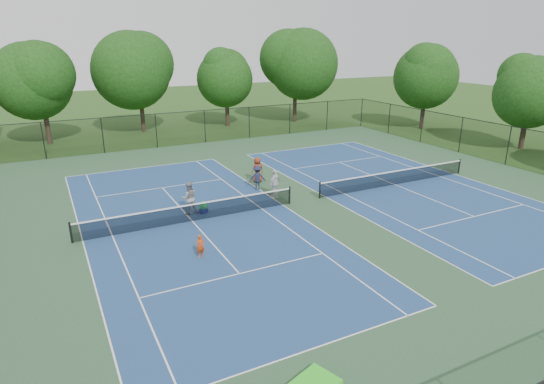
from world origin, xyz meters
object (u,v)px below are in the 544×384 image
tree_back_b (138,66)px  tree_side_f (531,88)px  bystander_a (275,183)px  tree_back_d (296,61)px  tree_back_c (226,75)px  ball_hopper (203,206)px  child_player (200,246)px  bystander_c (258,170)px  ball_crate (204,211)px  instructor (189,198)px  bystander_b (257,178)px  tree_back_a (39,77)px  tree_side_e (427,73)px

tree_back_b → tree_side_f: (28.00, -23.00, -1.34)m
tree_side_f → bystander_a: size_ratio=4.58×
tree_back_d → tree_back_c: bearing=172.9°
tree_side_f → ball_hopper: size_ratio=22.21×
tree_back_d → child_player: bearing=-126.6°
tree_back_c → bystander_c: tree_back_c is taller
tree_back_c → ball_crate: bearing=-114.6°
instructor → bystander_c: (5.88, 3.59, -0.07)m
bystander_b → bystander_c: size_ratio=0.92×
child_player → instructor: 5.45m
tree_back_c → bystander_c: bearing=-106.2°
tree_back_d → bystander_c: (-13.90, -19.28, -5.95)m
tree_back_c → bystander_a: tree_back_c is taller
tree_back_a → bystander_c: bearing=-57.9°
tree_back_c → ball_crate: tree_back_c is taller
tree_back_b → tree_side_f: 36.26m
instructor → tree_side_e: bearing=-149.0°
tree_side_e → tree_back_a: bearing=164.5°
bystander_c → ball_hopper: bystander_c is taller
tree_back_a → ball_crate: tree_back_a is taller
tree_back_a → ball_crate: size_ratio=23.13×
tree_back_d → bystander_a: size_ratio=5.85×
tree_back_b → instructor: bearing=-96.4°
tree_back_a → child_player: tree_back_a is taller
bystander_a → ball_hopper: bearing=-21.9°
tree_back_a → bystander_b: 24.22m
bystander_b → bystander_c: bystander_c is taller
ball_crate → ball_hopper: 0.33m
tree_side_e → child_player: size_ratio=8.37×
tree_back_a → bystander_c: size_ratio=5.24×
tree_back_b → ball_hopper: bearing=-94.7°
tree_back_a → tree_side_e: 37.36m
instructor → bystander_b: size_ratio=1.17×
bystander_a → bystander_c: (0.36, 3.24, -0.01)m
tree_back_c → bystander_a: size_ratio=4.74×
instructor → ball_crate: (0.70, -0.30, -0.79)m
tree_side_f → child_player: bearing=-167.3°
tree_back_b → bystander_b: 23.55m
tree_back_c → bystander_b: tree_back_c is taller
tree_back_a → tree_side_f: tree_back_a is taller
tree_back_c → tree_side_e: (18.00, -11.00, 0.33)m
bystander_a → tree_side_e: bearing=177.7°
ball_hopper → ball_crate: bearing=0.0°
tree_side_e → ball_hopper: (-29.08, -13.18, -5.34)m
tree_back_d → bystander_a: 27.31m
tree_side_e → ball_crate: bearing=-155.6°
tree_side_f → child_player: (-31.92, -7.19, -4.72)m
instructor → bystander_b: bearing=-149.7°
tree_back_b → child_player: size_ratio=9.46×
tree_back_a → tree_side_e: (36.00, -10.00, -0.23)m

